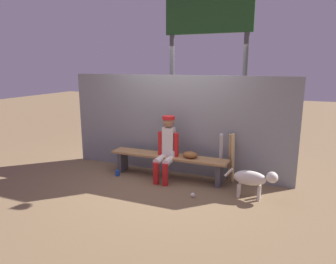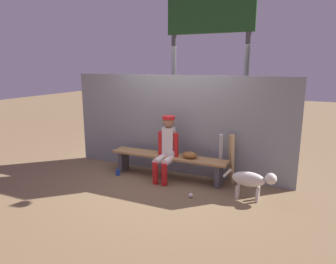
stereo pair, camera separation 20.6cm
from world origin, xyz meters
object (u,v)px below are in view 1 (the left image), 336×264
Objects in this scene: bat_aluminum_silver at (221,157)px; baseball at (193,195)px; player_seated at (166,146)px; scoreboard at (211,40)px; cup_on_bench at (173,154)px; dog at (253,179)px; bat_wood_tan at (230,158)px; dugout_bench at (168,160)px; cup_on_ground at (117,173)px; bat_wood_natural at (233,158)px; baseball_glove at (190,155)px.

baseball is at bearing -106.10° from bat_aluminum_silver.
scoreboard is at bearing 65.68° from player_seated.
baseball is at bearing -82.60° from scoreboard.
cup_on_bench is 1.54m from dog.
dog is at bearing -51.27° from bat_wood_tan.
dugout_bench is 20.83× the size of cup_on_ground.
bat_wood_natural is 1.09m from cup_on_bench.
bat_wood_tan is 8.16× the size of cup_on_bench.
dugout_bench is 30.96× the size of baseball.
cup_on_ground is at bearing -138.66° from scoreboard.
dog is at bearing -0.94° from cup_on_ground.
bat_wood_natural is 2.23m from cup_on_ground.
bat_wood_tan is at bearing 27.09° from bat_aluminum_silver.
cup_on_bench is (-0.59, 0.62, 0.47)m from baseball.
player_seated is 10.94× the size of cup_on_bench.
cup_on_bench is (1.07, 0.24, 0.45)m from cup_on_ground.
bat_wood_natural is at bearing 10.19° from dugout_bench.
baseball_glove is at bearing 164.06° from dog.
bat_wood_tan is (0.69, 0.28, -0.06)m from baseball_glove.
bat_wood_tan is at bearing 15.55° from cup_on_ground.
bat_wood_natural is 12.51× the size of baseball.
bat_wood_natural reaches higher than bat_aluminum_silver.
baseball_glove is 1.49m from cup_on_ground.
cup_on_bench is (-1.00, -0.33, 0.05)m from bat_wood_tan.
bat_wood_tan reaches higher than cup_on_bench.
baseball_glove is (0.43, 0.11, -0.14)m from player_seated.
player_seated is at bearing -164.73° from bat_wood_natural.
bat_wood_tan reaches higher than cup_on_ground.
bat_aluminum_silver is 1.01× the size of bat_wood_natural.
player_seated is 0.46m from baseball_glove.
scoreboard is (0.50, 0.98, 2.25)m from dugout_bench.
bat_wood_natural is 1.10× the size of dog.
player_seated is 0.32× the size of scoreboard.
bat_wood_tan is 8.16× the size of cup_on_ground.
scoreboard is (1.45, 1.28, 2.54)m from cup_on_ground.
baseball_glove is at bearing -93.75° from scoreboard.
bat_aluminum_silver is at bearing 11.68° from dugout_bench.
baseball_glove is 2.55× the size of cup_on_bench.
baseball_glove is at bearing -164.05° from bat_wood_natural.
dog is at bearing -8.17° from player_seated.
bat_aluminum_silver is at bearing -59.23° from scoreboard.
scoreboard reaches higher than player_seated.
baseball is 0.67× the size of cup_on_bench.
cup_on_bench is at bearing -165.97° from bat_wood_natural.
scoreboard is (0.06, 0.98, 2.09)m from baseball_glove.
cup_on_bench is 2.37m from scoreboard.
scoreboard is at bearing 120.77° from bat_aluminum_silver.
bat_wood_tan is at bearing 14.01° from dugout_bench.
bat_aluminum_silver is 1.04× the size of bat_wood_tan.
bat_wood_natural reaches higher than bat_wood_tan.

